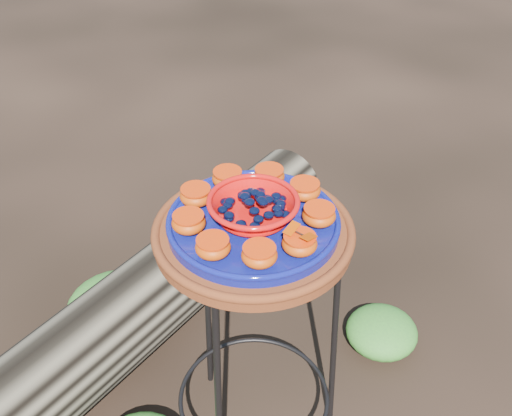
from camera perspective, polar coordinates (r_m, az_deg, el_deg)
plant_stand at (r=1.65m, az=-0.20°, el=-12.27°), size 0.44×0.44×0.70m
terracotta_saucer at (r=1.39m, az=-0.24°, el=-2.38°), size 0.43×0.43×0.03m
cobalt_plate at (r=1.37m, az=-0.24°, el=-1.42°), size 0.37×0.37×0.02m
red_bowl at (r=1.35m, az=-0.24°, el=-0.16°), size 0.18×0.18×0.05m
glass_gems at (r=1.33m, az=-0.25°, el=1.14°), size 0.14×0.14×0.02m
orange_half_0 at (r=1.28m, az=3.89°, el=-3.19°), size 0.07×0.07×0.04m
orange_half_1 at (r=1.35m, az=5.62°, el=-0.67°), size 0.07×0.07×0.04m
orange_half_2 at (r=1.42m, az=4.34°, el=1.59°), size 0.07×0.07×0.04m
orange_half_3 at (r=1.46m, az=1.17°, el=2.83°), size 0.07×0.07×0.04m
orange_half_4 at (r=1.46m, az=-2.54°, el=2.64°), size 0.07×0.07×0.04m
orange_half_5 at (r=1.41m, az=-5.36°, el=1.09°), size 0.07×0.07×0.04m
orange_half_6 at (r=1.33m, az=-6.01°, el=-1.30°), size 0.07×0.07×0.04m
orange_half_7 at (r=1.27m, az=-3.85°, el=-3.49°), size 0.07×0.07×0.04m
orange_half_8 at (r=1.25m, az=0.30°, el=-4.22°), size 0.07×0.07×0.04m
butterfly at (r=1.26m, az=3.94°, el=-2.27°), size 0.08×0.06×0.01m
driftwood_log at (r=2.14m, az=-7.97°, el=-6.63°), size 1.52×0.78×0.28m
foliage_right at (r=2.12m, az=11.12°, el=-10.66°), size 0.23×0.23×0.11m
foliage_back at (r=2.16m, az=-12.21°, el=-8.61°), size 0.33×0.33×0.17m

